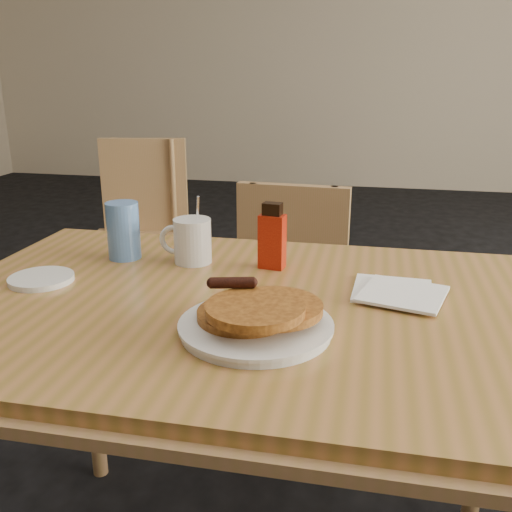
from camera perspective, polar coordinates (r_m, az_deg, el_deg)
The scene contains 10 objects.
wall_back at distance 6.05m, azimuth 10.06°, elevation 20.02°, with size 8.00×8.00×0.00m, color tan.
main_table at distance 1.12m, azimuth -1.11°, elevation -6.43°, with size 1.27×0.86×0.75m.
chair_main_far at distance 1.86m, azimuth 3.14°, elevation -3.52°, with size 0.39×0.39×0.82m.
chair_wall_extra at distance 2.68m, azimuth -11.67°, elevation 3.68°, with size 0.47×0.48×0.88m.
pancake_plate at distance 0.97m, azimuth 0.05°, elevation -6.34°, with size 0.26×0.26×0.08m.
coffee_mug at distance 1.31m, azimuth -6.48°, elevation 1.60°, with size 0.12×0.09×0.16m.
syrup_bottle at distance 1.26m, azimuth 1.63°, elevation 1.79°, with size 0.06×0.04×0.15m.
napkin_stack at distance 1.16m, azimuth 13.97°, elevation -3.53°, with size 0.19×0.20×0.01m.
blue_tumbler at distance 1.37m, azimuth -13.13°, elevation 2.50°, with size 0.08×0.08×0.13m, color #5583C7.
side_saucer at distance 1.28m, azimuth -20.67°, elevation -2.15°, with size 0.13×0.13×0.01m, color silver.
Camera 1 is at (0.27, -1.04, 1.17)m, focal length 40.00 mm.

